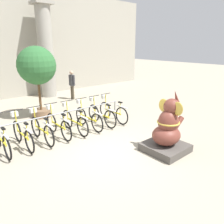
% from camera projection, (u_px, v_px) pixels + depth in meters
% --- Properties ---
extents(ground_plane, '(60.00, 60.00, 0.00)m').
position_uv_depth(ground_plane, '(106.00, 150.00, 6.46)').
color(ground_plane, '#9E937F').
extents(building_facade, '(20.00, 0.20, 6.00)m').
position_uv_depth(building_facade, '(6.00, 44.00, 11.80)').
color(building_facade, '#A39E8E').
rests_on(building_facade, ground_plane).
extents(column_right, '(1.03, 1.03, 5.16)m').
position_uv_depth(column_right, '(46.00, 51.00, 12.30)').
color(column_right, gray).
rests_on(column_right, ground_plane).
extents(bike_rack, '(4.77, 0.05, 0.77)m').
position_uv_depth(bike_rack, '(64.00, 116.00, 7.51)').
color(bike_rack, gray).
rests_on(bike_rack, ground_plane).
extents(bicycle_0, '(0.48, 1.72, 1.07)m').
position_uv_depth(bicycle_0, '(1.00, 139.00, 6.20)').
color(bicycle_0, black).
rests_on(bicycle_0, ground_plane).
extents(bicycle_1, '(0.48, 1.72, 1.07)m').
position_uv_depth(bicycle_1, '(22.00, 134.00, 6.56)').
color(bicycle_1, black).
rests_on(bicycle_1, ground_plane).
extents(bicycle_2, '(0.48, 1.72, 1.07)m').
position_uv_depth(bicycle_2, '(41.00, 129.00, 6.93)').
color(bicycle_2, black).
rests_on(bicycle_2, ground_plane).
extents(bicycle_3, '(0.48, 1.72, 1.07)m').
position_uv_depth(bicycle_3, '(58.00, 124.00, 7.32)').
color(bicycle_3, black).
rests_on(bicycle_3, ground_plane).
extents(bicycle_4, '(0.48, 1.72, 1.07)m').
position_uv_depth(bicycle_4, '(74.00, 121.00, 7.66)').
color(bicycle_4, black).
rests_on(bicycle_4, ground_plane).
extents(bicycle_5, '(0.48, 1.72, 1.07)m').
position_uv_depth(bicycle_5, '(88.00, 117.00, 8.03)').
color(bicycle_5, black).
rests_on(bicycle_5, ground_plane).
extents(bicycle_6, '(0.48, 1.72, 1.07)m').
position_uv_depth(bicycle_6, '(101.00, 114.00, 8.39)').
color(bicycle_6, black).
rests_on(bicycle_6, ground_plane).
extents(bicycle_7, '(0.48, 1.72, 1.07)m').
position_uv_depth(bicycle_7, '(113.00, 111.00, 8.77)').
color(bicycle_7, black).
rests_on(bicycle_7, ground_plane).
extents(elephant_statue, '(1.13, 1.13, 1.81)m').
position_uv_depth(elephant_statue, '(167.00, 131.00, 6.25)').
color(elephant_statue, '#4C4742').
rests_on(elephant_statue, ground_plane).
extents(person_pedestrian, '(0.21, 0.47, 1.59)m').
position_uv_depth(person_pedestrian, '(72.00, 82.00, 12.10)').
color(person_pedestrian, brown).
rests_on(person_pedestrian, ground_plane).
extents(potted_tree, '(1.54, 1.54, 2.94)m').
position_uv_depth(potted_tree, '(37.00, 68.00, 8.78)').
color(potted_tree, brown).
rests_on(potted_tree, ground_plane).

